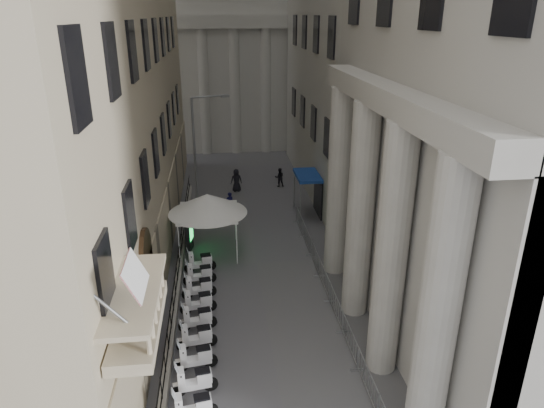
{
  "coord_description": "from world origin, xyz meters",
  "views": [
    {
      "loc": [
        -1.94,
        -5.3,
        13.31
      ],
      "look_at": [
        0.62,
        16.91,
        4.5
      ],
      "focal_mm": 32.0,
      "sensor_mm": 36.0,
      "label": 1
    }
  ],
  "objects": [
    {
      "name": "iron_fence",
      "position": [
        -4.3,
        18.0,
        0.0
      ],
      "size": [
        0.3,
        28.0,
        1.4
      ],
      "primitive_type": null,
      "color": "black",
      "rests_on": "ground"
    },
    {
      "name": "blue_awning",
      "position": [
        4.15,
        26.0,
        0.0
      ],
      "size": [
        1.6,
        3.0,
        3.0
      ],
      "primitive_type": null,
      "color": "navy",
      "rests_on": "ground"
    },
    {
      "name": "scooter_4",
      "position": [
        -3.15,
        9.28,
        0.0
      ],
      "size": [
        1.47,
        0.77,
        1.5
      ],
      "primitive_type": null,
      "rotation": [
        0.0,
        0.0,
        1.72
      ],
      "color": "white",
      "rests_on": "ground"
    },
    {
      "name": "scooter_5",
      "position": [
        -3.15,
        10.61,
        0.0
      ],
      "size": [
        1.47,
        0.77,
        1.5
      ],
      "primitive_type": null,
      "rotation": [
        0.0,
        0.0,
        1.72
      ],
      "color": "white",
      "rests_on": "ground"
    },
    {
      "name": "scooter_6",
      "position": [
        -3.15,
        11.94,
        0.0
      ],
      "size": [
        1.47,
        0.77,
        1.5
      ],
      "primitive_type": null,
      "rotation": [
        0.0,
        0.0,
        1.72
      ],
      "color": "white",
      "rests_on": "ground"
    },
    {
      "name": "scooter_7",
      "position": [
        -3.15,
        13.27,
        0.0
      ],
      "size": [
        1.47,
        0.77,
        1.5
      ],
      "primitive_type": null,
      "rotation": [
        0.0,
        0.0,
        1.72
      ],
      "color": "white",
      "rests_on": "ground"
    },
    {
      "name": "scooter_8",
      "position": [
        -3.15,
        14.6,
        0.0
      ],
      "size": [
        1.47,
        0.77,
        1.5
      ],
      "primitive_type": null,
      "rotation": [
        0.0,
        0.0,
        1.72
      ],
      "color": "white",
      "rests_on": "ground"
    },
    {
      "name": "scooter_9",
      "position": [
        -3.15,
        15.93,
        0.0
      ],
      "size": [
        1.47,
        0.77,
        1.5
      ],
      "primitive_type": null,
      "rotation": [
        0.0,
        0.0,
        1.72
      ],
      "color": "white",
      "rests_on": "ground"
    },
    {
      "name": "scooter_10",
      "position": [
        -3.15,
        17.26,
        0.0
      ],
      "size": [
        1.47,
        0.77,
        1.5
      ],
      "primitive_type": null,
      "rotation": [
        0.0,
        0.0,
        1.72
      ],
      "color": "white",
      "rests_on": "ground"
    },
    {
      "name": "scooter_11",
      "position": [
        -3.15,
        18.59,
        0.0
      ],
      "size": [
        1.47,
        0.77,
        1.5
      ],
      "primitive_type": null,
      "rotation": [
        0.0,
        0.0,
        1.72
      ],
      "color": "white",
      "rests_on": "ground"
    },
    {
      "name": "barrier_1",
      "position": [
        3.25,
        8.55,
        0.0
      ],
      "size": [
        0.6,
        2.4,
        1.1
      ],
      "primitive_type": null,
      "color": "#96999D",
      "rests_on": "ground"
    },
    {
      "name": "barrier_2",
      "position": [
        3.25,
        11.05,
        0.0
      ],
      "size": [
        0.6,
        2.4,
        1.1
      ],
      "primitive_type": null,
      "color": "#96999D",
      "rests_on": "ground"
    },
    {
      "name": "barrier_3",
      "position": [
        3.25,
        13.55,
        0.0
      ],
      "size": [
        0.6,
        2.4,
        1.1
      ],
      "primitive_type": null,
      "color": "#96999D",
      "rests_on": "ground"
    },
    {
      "name": "barrier_4",
      "position": [
        3.25,
        16.05,
        0.0
      ],
      "size": [
        0.6,
        2.4,
        1.1
      ],
      "primitive_type": null,
      "color": "#96999D",
      "rests_on": "ground"
    },
    {
      "name": "barrier_5",
      "position": [
        3.25,
        18.55,
        0.0
      ],
      "size": [
        0.6,
        2.4,
        1.1
      ],
      "primitive_type": null,
      "color": "#96999D",
      "rests_on": "ground"
    },
    {
      "name": "barrier_6",
      "position": [
        3.25,
        21.05,
        0.0
      ],
      "size": [
        0.6,
        2.4,
        1.1
      ],
      "primitive_type": null,
      "color": "#96999D",
      "rests_on": "ground"
    },
    {
      "name": "barrier_7",
      "position": [
        3.25,
        23.55,
        0.0
      ],
      "size": [
        0.6,
        2.4,
        1.1
      ],
      "primitive_type": null,
      "color": "#96999D",
      "rests_on": "ground"
    },
    {
      "name": "security_tent",
      "position": [
        -2.7,
        20.89,
        3.1
      ],
      "size": [
        4.57,
        4.57,
        3.71
      ],
      "color": "white",
      "rests_on": "ground"
    },
    {
      "name": "street_lamp",
      "position": [
        -3.2,
        27.07,
        4.92
      ],
      "size": [
        2.58,
        1.05,
        8.26
      ],
      "rotation": [
        0.0,
        0.0,
        0.34
      ],
      "color": "gray",
      "rests_on": "ground"
    },
    {
      "name": "info_kiosk",
      "position": [
        -3.86,
        21.42,
        1.01
      ],
      "size": [
        0.46,
        0.98,
        2.0
      ],
      "rotation": [
        0.0,
        0.0,
        -0.18
      ],
      "color": "black",
      "rests_on": "ground"
    },
    {
      "name": "pedestrian_a",
      "position": [
        -1.26,
        26.77,
        0.8
      ],
      "size": [
        0.69,
        0.59,
        1.6
      ],
      "primitive_type": "imported",
      "rotation": [
        0.0,
        0.0,
        3.56
      ],
      "color": "#0E0D35",
      "rests_on": "ground"
    },
    {
      "name": "pedestrian_b",
      "position": [
        3.0,
        32.16,
        0.78
      ],
      "size": [
        0.78,
        0.62,
        1.56
      ],
      "primitive_type": "imported",
      "rotation": [
        0.0,
        0.0,
        3.18
      ],
      "color": "black",
      "rests_on": "ground"
    },
    {
      "name": "pedestrian_c",
      "position": [
        -0.57,
        31.37,
        0.92
      ],
      "size": [
        0.98,
        0.71,
        1.84
      ],
      "primitive_type": "imported",
      "rotation": [
        0.0,
        0.0,
        3.29
      ],
      "color": "black",
      "rests_on": "ground"
    }
  ]
}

